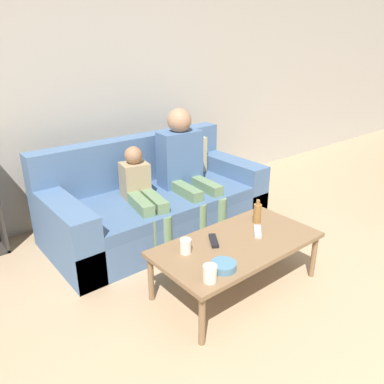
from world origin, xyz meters
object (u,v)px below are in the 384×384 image
(bottle, at_px, (257,213))
(tv_remote_0, at_px, (258,231))
(person_child, at_px, (142,194))
(cup_far, at_px, (210,274))
(couch, at_px, (155,202))
(snack_bowl, at_px, (223,266))
(coffee_table, at_px, (237,246))
(tv_remote_1, at_px, (214,241))
(cup_near, at_px, (186,246))
(person_adult, at_px, (184,162))

(bottle, bearing_deg, tv_remote_0, -135.92)
(person_child, xyz_separation_m, cup_far, (-0.29, -1.17, -0.05))
(couch, relative_size, tv_remote_0, 12.53)
(bottle, bearing_deg, snack_bowl, -154.69)
(coffee_table, distance_m, bottle, 0.37)
(coffee_table, bearing_deg, cup_far, -154.11)
(cup_far, distance_m, tv_remote_1, 0.45)
(tv_remote_0, relative_size, snack_bowl, 0.99)
(tv_remote_1, relative_size, snack_bowl, 1.07)
(couch, xyz_separation_m, cup_far, (-0.52, -1.33, 0.15))
(tv_remote_1, xyz_separation_m, bottle, (0.46, 0.02, 0.07))
(person_child, relative_size, cup_near, 8.51)
(couch, height_order, person_child, person_child)
(person_child, bearing_deg, bottle, -49.12)
(coffee_table, relative_size, bottle, 6.30)
(tv_remote_0, height_order, snack_bowl, snack_bowl)
(cup_near, distance_m, tv_remote_1, 0.24)
(couch, height_order, snack_bowl, couch)
(person_adult, relative_size, tv_remote_0, 7.03)
(cup_far, distance_m, snack_bowl, 0.15)
(snack_bowl, bearing_deg, person_adult, 61.84)
(cup_far, distance_m, bottle, 0.85)
(cup_near, relative_size, snack_bowl, 0.62)
(coffee_table, relative_size, person_child, 1.40)
(coffee_table, height_order, bottle, bottle)
(coffee_table, xyz_separation_m, cup_near, (-0.36, 0.12, 0.08))
(couch, xyz_separation_m, person_child, (-0.23, -0.16, 0.20))
(cup_far, relative_size, tv_remote_0, 0.65)
(cup_far, relative_size, tv_remote_1, 0.60)
(person_adult, xyz_separation_m, bottle, (-0.01, -0.91, -0.18))
(coffee_table, xyz_separation_m, tv_remote_0, (0.21, 0.00, 0.04))
(cup_near, relative_size, cup_far, 0.96)
(coffee_table, height_order, snack_bowl, snack_bowl)
(person_adult, xyz_separation_m, tv_remote_0, (-0.14, -1.02, -0.25))
(cup_far, bearing_deg, tv_remote_0, 18.59)
(couch, height_order, cup_near, couch)
(person_child, bearing_deg, tv_remote_1, -77.33)
(snack_bowl, bearing_deg, cup_near, 101.55)
(person_child, xyz_separation_m, bottle, (0.49, -0.83, -0.02))
(bottle, bearing_deg, coffee_table, -159.82)
(coffee_table, bearing_deg, snack_bowl, -149.54)
(tv_remote_1, bearing_deg, coffee_table, -5.41)
(tv_remote_0, bearing_deg, person_child, 157.62)
(couch, bearing_deg, person_child, -145.31)
(cup_near, distance_m, cup_far, 0.34)
(coffee_table, distance_m, tv_remote_0, 0.21)
(coffee_table, height_order, cup_near, cup_near)
(person_child, height_order, cup_far, person_child)
(tv_remote_0, relative_size, bottle, 0.85)
(coffee_table, distance_m, tv_remote_1, 0.17)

